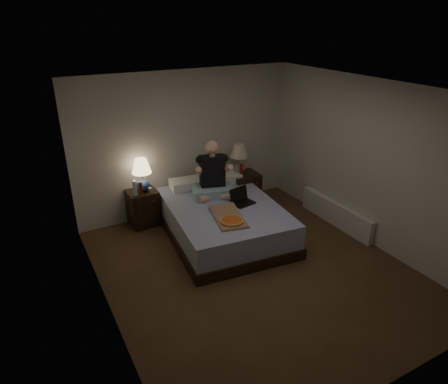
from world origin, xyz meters
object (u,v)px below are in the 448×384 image
lamp_right (239,159)px  person (213,169)px  bed (223,220)px  soda_can (150,191)px  laptop (243,197)px  pizza_box (232,221)px  water_bottle (135,188)px  lamp_left (142,175)px  beer_bottle_right (241,170)px  beer_bottle_left (140,188)px  nightstand_left (143,208)px  radiator (336,214)px  nightstand_right (244,190)px

lamp_right → person: size_ratio=0.60×
lamp_right → bed: bearing=-132.8°
lamp_right → soda_can: bearing=-179.9°
laptop → pizza_box: 0.70m
soda_can → pizza_box: size_ratio=0.13×
person → water_bottle: bearing=174.0°
lamp_left → soda_can: lamp_left is taller
beer_bottle_right → laptop: (-0.44, -0.81, -0.10)m
soda_can → beer_bottle_left: (-0.15, 0.02, 0.06)m
nightstand_left → beer_bottle_left: (-0.05, -0.13, 0.42)m
nightstand_left → laptop: (1.31, -1.10, 0.36)m
nightstand_left → pizza_box: pizza_box is taller
lamp_right → beer_bottle_right: size_ratio=2.43×
beer_bottle_left → lamp_right: bearing=-0.6°
bed → pizza_box: pizza_box is taller
pizza_box → radiator: bearing=12.7°
pizza_box → soda_can: bearing=129.2°
lamp_right → laptop: lamp_right is taller
nightstand_left → pizza_box: size_ratio=0.81×
lamp_left → lamp_right: (1.75, -0.16, 0.03)m
lamp_left → radiator: 3.32m
bed → beer_bottle_right: size_ratio=9.54×
nightstand_left → lamp_right: (1.79, -0.15, 0.62)m
beer_bottle_left → pizza_box: beer_bottle_left is taller
bed → water_bottle: size_ratio=8.78×
lamp_left → beer_bottle_left: lamp_left is taller
nightstand_left → beer_bottle_right: (1.75, -0.29, 0.46)m
water_bottle → nightstand_left: bearing=36.0°
beer_bottle_left → laptop: 1.67m
nightstand_left → laptop: bearing=-41.7°
lamp_right → soda_can: 1.70m
nightstand_left → beer_bottle_left: bearing=-113.5°
person → laptop: size_ratio=2.74×
nightstand_right → soda_can: soda_can is taller
beer_bottle_right → person: bearing=-158.3°
beer_bottle_right → laptop: 0.92m
bed → pizza_box: 0.70m
pizza_box → water_bottle: bearing=135.2°
soda_can → beer_bottle_left: size_ratio=0.43×
bed → radiator: 1.95m
beer_bottle_left → lamp_left: bearing=58.3°
soda_can → person: 1.09m
soda_can → pizza_box: 1.60m
beer_bottle_right → laptop: size_ratio=0.68×
beer_bottle_right → pizza_box: bearing=-125.7°
nightstand_left → soda_can: size_ratio=6.17×
lamp_right → water_bottle: 1.93m
nightstand_left → beer_bottle_right: beer_bottle_right is taller
person → radiator: (1.83, -1.00, -0.81)m
bed → nightstand_left: (-1.01, 0.99, 0.03)m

